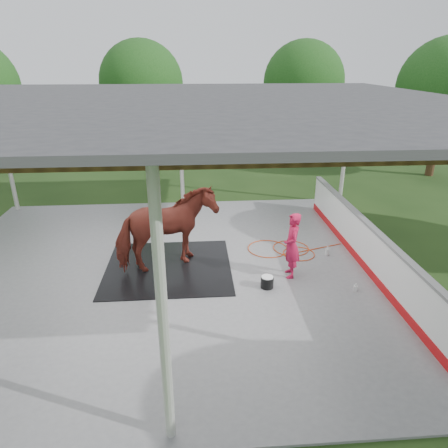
{
  "coord_description": "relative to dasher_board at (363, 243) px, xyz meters",
  "views": [
    {
      "loc": [
        0.43,
        -8.74,
        4.86
      ],
      "look_at": [
        1.08,
        -0.25,
        1.33
      ],
      "focal_mm": 32.0,
      "sensor_mm": 36.0,
      "label": 1
    }
  ],
  "objects": [
    {
      "name": "handler",
      "position": [
        -1.95,
        -0.5,
        0.25
      ],
      "size": [
        0.41,
        0.6,
        1.59
      ],
      "primitive_type": "imported",
      "rotation": [
        0.0,
        0.0,
        -1.62
      ],
      "color": "#AF1239",
      "rests_on": "concrete_slab"
    },
    {
      "name": "soap_bottle_b",
      "position": [
        -0.65,
        -1.29,
        -0.45
      ],
      "size": [
        0.11,
        0.11,
        0.19
      ],
      "primitive_type": "imported",
      "rotation": [
        0.0,
        0.0,
        -0.3
      ],
      "color": "#338CD8",
      "rests_on": "concrete_slab"
    },
    {
      "name": "rubber_mat",
      "position": [
        -4.88,
        0.11,
        -0.53
      ],
      "size": [
        3.07,
        2.88,
        0.02
      ],
      "primitive_type": "cube",
      "color": "black",
      "rests_on": "concrete_slab"
    },
    {
      "name": "tree_belt",
      "position": [
        -4.3,
        0.9,
        3.2
      ],
      "size": [
        28.0,
        28.0,
        5.8
      ],
      "color": "#382314",
      "rests_on": "ground"
    },
    {
      "name": "ground",
      "position": [
        -4.6,
        0.0,
        -0.59
      ],
      "size": [
        100.0,
        100.0,
        0.0
      ],
      "primitive_type": "plane",
      "color": "#1E3814"
    },
    {
      "name": "concrete_slab",
      "position": [
        -4.6,
        0.0,
        -0.57
      ],
      "size": [
        12.0,
        10.0,
        0.05
      ],
      "primitive_type": "cube",
      "color": "slate",
      "rests_on": "ground"
    },
    {
      "name": "soap_bottle_a",
      "position": [
        -0.74,
        0.46,
        -0.41
      ],
      "size": [
        0.14,
        0.14,
        0.26
      ],
      "primitive_type": "imported",
      "rotation": [
        0.0,
        0.0,
        0.64
      ],
      "color": "silver",
      "rests_on": "concrete_slab"
    },
    {
      "name": "hose_coil",
      "position": [
        -1.81,
        0.86,
        -0.53
      ],
      "size": [
        2.65,
        1.34,
        0.02
      ],
      "color": "#BC390D",
      "rests_on": "concrete_slab"
    },
    {
      "name": "pavilion_structure",
      "position": [
        -4.6,
        -0.0,
        3.37
      ],
      "size": [
        12.6,
        10.6,
        4.05
      ],
      "color": "beige",
      "rests_on": "ground"
    },
    {
      "name": "dasher_board",
      "position": [
        0.0,
        0.0,
        0.0
      ],
      "size": [
        0.16,
        8.0,
        1.15
      ],
      "color": "#B80F13",
      "rests_on": "concrete_slab"
    },
    {
      "name": "horse",
      "position": [
        -4.88,
        0.11,
        0.48
      ],
      "size": [
        2.61,
        1.97,
        2.01
      ],
      "primitive_type": "imported",
      "rotation": [
        0.0,
        0.0,
        2.0
      ],
      "color": "maroon",
      "rests_on": "rubber_mat"
    },
    {
      "name": "wash_bucket",
      "position": [
        -2.6,
        -1.0,
        -0.4
      ],
      "size": [
        0.29,
        0.29,
        0.27
      ],
      "color": "black",
      "rests_on": "concrete_slab"
    }
  ]
}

